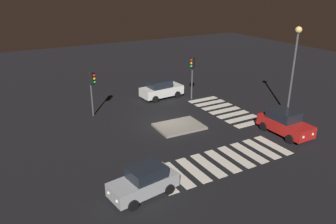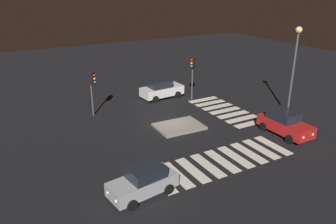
{
  "view_description": "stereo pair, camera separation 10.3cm",
  "coord_description": "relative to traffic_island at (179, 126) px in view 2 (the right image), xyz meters",
  "views": [
    {
      "loc": [
        -12.53,
        -22.14,
        10.93
      ],
      "look_at": [
        0.0,
        0.0,
        1.0
      ],
      "focal_mm": 35.43,
      "sensor_mm": 36.0,
      "label": 1
    },
    {
      "loc": [
        -12.44,
        -22.19,
        10.93
      ],
      "look_at": [
        0.0,
        0.0,
        1.0
      ],
      "focal_mm": 35.43,
      "sensor_mm": 36.0,
      "label": 2
    }
  ],
  "objects": [
    {
      "name": "ground_plane",
      "position": [
        -0.36,
        1.2,
        -0.09
      ],
      "size": [
        80.0,
        80.0,
        0.0
      ],
      "primitive_type": "plane",
      "color": "black"
    },
    {
      "name": "traffic_island",
      "position": [
        0.0,
        0.0,
        0.0
      ],
      "size": [
        3.81,
        2.92,
        0.18
      ],
      "color": "gray",
      "rests_on": "ground"
    },
    {
      "name": "car_white",
      "position": [
        2.27,
        7.26,
        0.83
      ],
      "size": [
        4.43,
        2.27,
        1.88
      ],
      "rotation": [
        0.0,
        0.0,
        0.07
      ],
      "color": "silver",
      "rests_on": "ground"
    },
    {
      "name": "car_silver",
      "position": [
        -6.42,
        -6.85,
        0.73
      ],
      "size": [
        3.99,
        2.2,
        1.67
      ],
      "rotation": [
        0.0,
        0.0,
        3.28
      ],
      "color": "#9EA0A5",
      "rests_on": "ground"
    },
    {
      "name": "car_red",
      "position": [
        6.4,
        -5.04,
        0.83
      ],
      "size": [
        2.03,
        4.3,
        1.86
      ],
      "rotation": [
        0.0,
        0.0,
        -1.57
      ],
      "color": "red",
      "rests_on": "ground"
    },
    {
      "name": "traffic_light_west",
      "position": [
        -5.16,
        5.82,
        2.85
      ],
      "size": [
        0.54,
        0.54,
        3.87
      ],
      "rotation": [
        0.0,
        0.0,
        -0.77
      ],
      "color": "#47474C",
      "rests_on": "ground"
    },
    {
      "name": "traffic_light_north",
      "position": [
        4.6,
        5.27,
        3.13
      ],
      "size": [
        0.53,
        0.54,
        4.24
      ],
      "rotation": [
        0.0,
        0.0,
        -2.45
      ],
      "color": "#47474C",
      "rests_on": "ground"
    },
    {
      "name": "street_lamp",
      "position": [
        9.8,
        -2.32,
        5.14
      ],
      "size": [
        0.56,
        0.56,
        7.67
      ],
      "color": "#47474C",
      "rests_on": "ground"
    },
    {
      "name": "crosswalk_near",
      "position": [
        -0.36,
        -6.06,
        -0.08
      ],
      "size": [
        9.9,
        3.2,
        0.02
      ],
      "color": "silver",
      "rests_on": "ground"
    },
    {
      "name": "crosswalk_side",
      "position": [
        5.64,
        1.2,
        -0.08
      ],
      "size": [
        3.2,
        7.6,
        0.02
      ],
      "color": "silver",
      "rests_on": "ground"
    }
  ]
}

